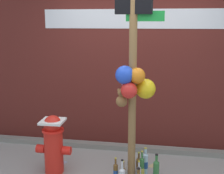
{
  "coord_description": "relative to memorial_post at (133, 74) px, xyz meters",
  "views": [
    {
      "loc": [
        0.53,
        -3.49,
        2.06
      ],
      "look_at": [
        -0.12,
        0.21,
        1.25
      ],
      "focal_mm": 49.68,
      "sensor_mm": 36.0,
      "label": 1
    }
  ],
  "objects": [
    {
      "name": "building_wall",
      "position": [
        -0.14,
        1.37,
        0.44
      ],
      "size": [
        10.0,
        0.21,
        3.73
      ],
      "color": "#561E19",
      "rests_on": "ground_plane"
    },
    {
      "name": "curb_strip",
      "position": [
        -0.14,
        0.99,
        -1.39
      ],
      "size": [
        8.0,
        0.12,
        0.08
      ],
      "primitive_type": "cube",
      "color": "slate",
      "rests_on": "ground_plane"
    },
    {
      "name": "memorial_post",
      "position": [
        0.0,
        0.0,
        0.0
      ],
      "size": [
        0.58,
        0.51,
        2.49
      ],
      "color": "olive",
      "rests_on": "ground_plane"
    },
    {
      "name": "fire_hydrant",
      "position": [
        -1.09,
        0.08,
        -1.0
      ],
      "size": [
        0.49,
        0.32,
        0.81
      ],
      "color": "red",
      "rests_on": "ground_plane"
    },
    {
      "name": "bottle_1",
      "position": [
        0.31,
        0.03,
        -1.26
      ],
      "size": [
        0.08,
        0.08,
        0.39
      ],
      "color": "#337038",
      "rests_on": "ground_plane"
    },
    {
      "name": "bottle_2",
      "position": [
        0.12,
        0.08,
        -1.27
      ],
      "size": [
        0.07,
        0.07,
        0.4
      ],
      "color": "#337038",
      "rests_on": "ground_plane"
    },
    {
      "name": "bottle_3",
      "position": [
        0.07,
        0.26,
        -1.31
      ],
      "size": [
        0.07,
        0.07,
        0.3
      ],
      "color": "brown",
      "rests_on": "ground_plane"
    },
    {
      "name": "bottle_4",
      "position": [
        -0.05,
        0.3,
        -1.3
      ],
      "size": [
        0.08,
        0.08,
        0.34
      ],
      "color": "#337038",
      "rests_on": "ground_plane"
    },
    {
      "name": "bottle_5",
      "position": [
        0.16,
        0.21,
        -1.26
      ],
      "size": [
        0.07,
        0.07,
        0.39
      ],
      "color": "#B2DBEA",
      "rests_on": "ground_plane"
    },
    {
      "name": "bottle_6",
      "position": [
        -0.05,
        0.19,
        -1.31
      ],
      "size": [
        0.06,
        0.06,
        0.3
      ],
      "color": "#337038",
      "rests_on": "ground_plane"
    },
    {
      "name": "bottle_7",
      "position": [
        -0.21,
        -0.04,
        -1.29
      ],
      "size": [
        0.06,
        0.06,
        0.34
      ],
      "color": "brown",
      "rests_on": "ground_plane"
    },
    {
      "name": "bottle_8",
      "position": [
        0.09,
        -0.02,
        -1.31
      ],
      "size": [
        0.06,
        0.06,
        0.3
      ],
      "color": "silver",
      "rests_on": "ground_plane"
    },
    {
      "name": "bottle_10",
      "position": [
        -0.11,
        -0.05,
        -1.31
      ],
      "size": [
        0.06,
        0.06,
        0.3
      ],
      "color": "brown",
      "rests_on": "ground_plane"
    },
    {
      "name": "litter_0",
      "position": [
        -1.05,
        0.38,
        -1.43
      ],
      "size": [
        0.1,
        0.1,
        0.01
      ],
      "primitive_type": "cube",
      "rotation": [
        0.0,
        0.0,
        1.1
      ],
      "color": "#8C99B2",
      "rests_on": "ground_plane"
    },
    {
      "name": "litter_2",
      "position": [
        0.25,
        0.5,
        -1.43
      ],
      "size": [
        0.14,
        0.15,
        0.01
      ],
      "primitive_type": "cube",
      "rotation": [
        0.0,
        0.0,
        0.99
      ],
      "color": "tan",
      "rests_on": "ground_plane"
    }
  ]
}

